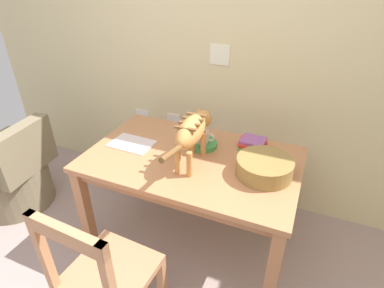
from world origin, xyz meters
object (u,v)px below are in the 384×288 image
magazine (132,144)px  wicker_basket (264,167)px  wooden_chair_near (105,276)px  wicker_armchair (14,177)px  dining_table (192,168)px  saucer_bowl (202,144)px  coffee_mug (203,136)px  book_stack (252,143)px  cat (193,131)px

magazine → wicker_basket: bearing=1.5°
wooden_chair_near → wicker_armchair: wooden_chair_near is taller
wicker_basket → wicker_armchair: wicker_basket is taller
dining_table → wicker_armchair: 1.61m
magazine → wooden_chair_near: bearing=-66.8°
saucer_bowl → coffee_mug: coffee_mug is taller
book_stack → wicker_basket: bearing=-64.1°
book_stack → magazine: bearing=-160.4°
coffee_mug → wicker_armchair: (-1.56, -0.37, -0.54)m
dining_table → saucer_bowl: 0.19m
wicker_basket → wicker_armchair: 2.09m
book_stack → wooden_chair_near: bearing=-113.6°
magazine → wooden_chair_near: 0.91m
dining_table → book_stack: bearing=39.3°
wicker_basket → wicker_armchair: (-2.02, -0.21, -0.52)m
magazine → wicker_armchair: 1.20m
saucer_bowl → wicker_basket: (0.46, -0.17, 0.04)m
wicker_armchair → wicker_basket: bearing=-89.4°
magazine → book_stack: (0.79, 0.28, 0.03)m
saucer_bowl → dining_table: bearing=-94.3°
cat → saucer_bowl: cat is taller
saucer_bowl → wicker_basket: wicker_basket is taller
dining_table → wicker_basket: size_ratio=4.13×
coffee_mug → cat: bearing=-88.5°
saucer_bowl → wicker_armchair: bearing=-166.5°
magazine → wicker_basket: size_ratio=0.89×
cat → magazine: bearing=173.9°
wicker_armchair → saucer_bowl: bearing=-81.7°
magazine → wooden_chair_near: size_ratio=0.32×
dining_table → coffee_mug: coffee_mug is taller
cat → magazine: 0.52m
book_stack → wicker_basket: wicker_basket is taller
cat → wooden_chair_near: 0.93m
wooden_chair_near → saucer_bowl: bearing=84.3°
dining_table → wicker_armchair: bearing=-172.1°
saucer_bowl → wooden_chair_near: 1.02m
saucer_bowl → wicker_armchair: size_ratio=0.26×
book_stack → coffee_mug: bearing=-160.2°
magazine → wicker_armchair: bearing=-167.6°
cat → wooden_chair_near: (-0.16, -0.77, -0.49)m
coffee_mug → magazine: bearing=-160.6°
wicker_armchair → magazine: bearing=-84.4°
cat → wicker_armchair: cat is taller
magazine → cat: bearing=-1.9°
wicker_basket → book_stack: bearing=115.9°
wicker_basket → wicker_armchair: size_ratio=0.43×
saucer_bowl → book_stack: (0.32, 0.11, 0.02)m
cat → wicker_basket: bearing=0.9°
saucer_bowl → magazine: 0.50m
magazine → book_stack: bearing=21.2°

